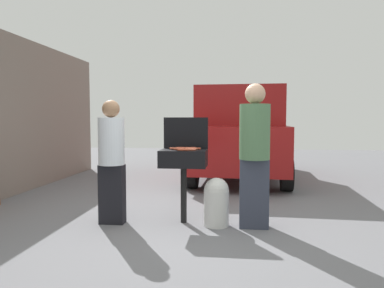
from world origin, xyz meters
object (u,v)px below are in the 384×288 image
Objects in this scene: hot_dog_2 at (179,149)px; hot_dog_4 at (190,149)px; hot_dog_9 at (184,149)px; hot_dog_7 at (191,150)px; hot_dog_6 at (183,150)px; hot_dog_0 at (191,148)px; hot_dog_11 at (179,149)px; hot_dog_10 at (175,148)px; hot_dog_8 at (192,149)px; propane_tank at (216,201)px; parked_minivan at (241,133)px; bbq_grill at (184,161)px; hot_dog_5 at (191,149)px; person_left at (112,157)px; hot_dog_1 at (196,148)px; hot_dog_3 at (181,148)px; person_right at (255,150)px.

hot_dog_4 is at bearing -9.33° from hot_dog_2.
hot_dog_2 is 0.12m from hot_dog_9.
hot_dog_6 is at bearing -164.31° from hot_dog_7.
hot_dog_2 is at bearing -130.81° from hot_dog_0.
hot_dog_11 is at bearing 111.71° from hot_dog_6.
hot_dog_6 and hot_dog_10 have the same top height.
propane_tank is at bearing -17.73° from hot_dog_8.
hot_dog_9 is 0.21× the size of propane_tank.
parked_minivan reaches higher than hot_dog_0.
hot_dog_6 reaches higher than bbq_grill.
hot_dog_7 is at bearing -84.76° from hot_dog_5.
person_left is (-1.03, -0.01, -0.10)m from hot_dog_7.
hot_dog_11 is at bearing -165.56° from hot_dog_1.
person_right reaches higher than hot_dog_3.
hot_dog_3 and hot_dog_6 have the same top height.
hot_dog_1 is 1.00× the size of hot_dog_2.
hot_dog_3 and hot_dog_8 have the same top height.
person_right is (0.81, -0.06, 0.00)m from hot_dog_4.
hot_dog_9 is (-0.07, -0.14, 0.00)m from hot_dog_5.
bbq_grill is 0.93m from person_left.
hot_dog_9 is 3.98m from parked_minivan.
person_right is 0.40× the size of parked_minivan.
hot_dog_5 is (0.14, -0.09, 0.00)m from hot_dog_3.
hot_dog_9 is 0.77m from propane_tank.
hot_dog_2 is 1.00× the size of hot_dog_8.
hot_dog_9 is 0.95m from person_left.
hot_dog_2 is 0.21× the size of propane_tank.
person_left is at bearing -174.77° from hot_dog_4.
hot_dog_6 is 1.00× the size of hot_dog_7.
hot_dog_10 is at bearing 143.10° from hot_dog_7.
person_right is 3.91m from parked_minivan.
hot_dog_10 reaches higher than propane_tank.
hot_dog_10 is (-0.14, 0.20, 0.00)m from hot_dog_6.
propane_tank is 3.98m from parked_minivan.
hot_dog_5 is 0.75m from propane_tank.
hot_dog_10 is (-0.28, -0.02, 0.00)m from hot_dog_1.
hot_dog_5 is at bearing 95.24° from hot_dog_7.
person_right reaches higher than hot_dog_2.
hot_dog_9 is at bearing 161.91° from hot_dog_7.
hot_dog_2 is at bearing 135.37° from hot_dog_9.
hot_dog_2 is 0.15m from hot_dog_3.
hot_dog_6 is (0.06, -0.28, 0.00)m from hot_dog_3.
bbq_grill is at bearing 24.53° from hot_dog_2.
person_right reaches higher than hot_dog_1.
hot_dog_3 is (-0.20, 0.06, 0.00)m from hot_dog_1.
bbq_grill is 7.38× the size of hot_dog_6.
hot_dog_8 reaches higher than bbq_grill.
hot_dog_2 and hot_dog_10 have the same top height.
hot_dog_1 and hot_dog_10 have the same top height.
hot_dog_11 reaches higher than bbq_grill.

